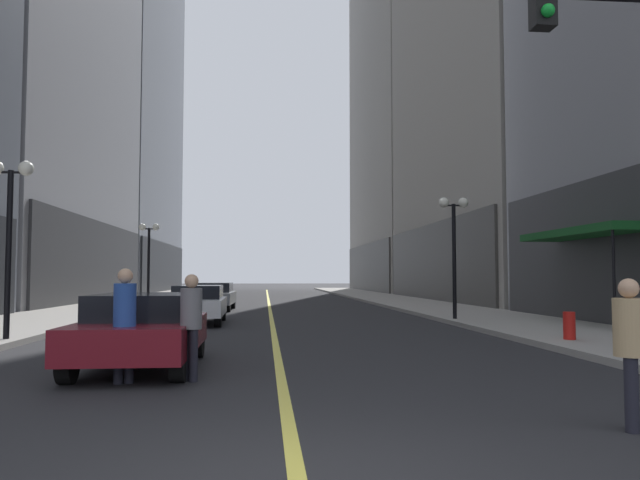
% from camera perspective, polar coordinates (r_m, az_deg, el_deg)
% --- Properties ---
extents(ground_plane, '(200.00, 200.00, 0.00)m').
position_cam_1_polar(ground_plane, '(39.73, -4.74, -5.70)').
color(ground_plane, '#262628').
extents(sidewalk_left, '(4.50, 78.00, 0.15)m').
position_cam_1_polar(sidewalk_left, '(40.52, -16.54, -5.42)').
color(sidewalk_left, '#9E9991').
rests_on(sidewalk_left, ground).
extents(sidewalk_right, '(4.50, 78.00, 0.15)m').
position_cam_1_polar(sidewalk_right, '(40.63, 7.03, -5.53)').
color(sidewalk_right, '#9E9991').
rests_on(sidewalk_right, ground).
extents(lane_centre_stripe, '(0.16, 70.00, 0.01)m').
position_cam_1_polar(lane_centre_stripe, '(39.73, -4.74, -5.69)').
color(lane_centre_stripe, '#E5D64C').
rests_on(lane_centre_stripe, ground).
extents(building_left_far, '(15.05, 26.00, 60.45)m').
position_cam_1_polar(building_left_far, '(72.87, -19.93, 19.89)').
color(building_left_far, slate).
rests_on(building_left_far, ground).
extents(storefront_awning_right, '(1.60, 5.96, 3.12)m').
position_cam_1_polar(storefront_awning_right, '(21.11, 23.07, 0.58)').
color(storefront_awning_right, '#144C1E').
rests_on(storefront_awning_right, ground).
extents(car_maroon, '(1.92, 4.25, 1.32)m').
position_cam_1_polar(car_maroon, '(11.61, -15.97, -7.77)').
color(car_maroon, maroon).
rests_on(car_maroon, ground).
extents(car_white, '(1.86, 4.30, 1.32)m').
position_cam_1_polar(car_white, '(21.87, -11.15, -5.70)').
color(car_white, silver).
rests_on(car_white, ground).
extents(car_grey, '(1.98, 4.50, 1.32)m').
position_cam_1_polar(car_grey, '(30.45, -9.73, -5.03)').
color(car_grey, slate).
rests_on(car_grey, ground).
extents(pedestrian_in_grey_suit, '(0.48, 0.48, 1.67)m').
position_cam_1_polar(pedestrian_in_grey_suit, '(10.03, -11.76, -7.09)').
color(pedestrian_in_grey_suit, black).
rests_on(pedestrian_in_grey_suit, ground).
extents(pedestrian_in_tan_trench, '(0.47, 0.47, 1.62)m').
position_cam_1_polar(pedestrian_in_tan_trench, '(7.48, 26.62, -8.39)').
color(pedestrian_in_tan_trench, black).
rests_on(pedestrian_in_tan_trench, ground).
extents(pedestrian_in_blue_hoodie, '(0.44, 0.44, 1.76)m').
position_cam_1_polar(pedestrian_in_blue_hoodie, '(10.05, -17.52, -6.68)').
color(pedestrian_in_blue_hoodie, black).
rests_on(pedestrian_in_blue_hoodie, ground).
extents(street_lamp_left_near, '(1.06, 0.36, 4.43)m').
position_cam_1_polar(street_lamp_left_near, '(16.71, -26.62, 2.56)').
color(street_lamp_left_near, black).
rests_on(street_lamp_left_near, ground).
extents(street_lamp_left_far, '(1.06, 0.36, 4.43)m').
position_cam_1_polar(street_lamp_left_far, '(34.10, -15.46, -0.51)').
color(street_lamp_left_far, black).
rests_on(street_lamp_left_far, ground).
extents(street_lamp_right_mid, '(1.06, 0.36, 4.43)m').
position_cam_1_polar(street_lamp_right_mid, '(22.44, 12.20, 0.86)').
color(street_lamp_right_mid, black).
rests_on(street_lamp_right_mid, ground).
extents(fire_hydrant_right, '(0.28, 0.28, 0.80)m').
position_cam_1_polar(fire_hydrant_right, '(15.88, 21.95, -7.58)').
color(fire_hydrant_right, red).
rests_on(fire_hydrant_right, ground).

